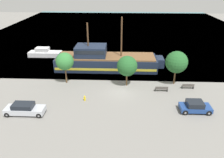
# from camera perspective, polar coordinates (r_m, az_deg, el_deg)

# --- Properties ---
(ground_plane) EXTENTS (160.00, 160.00, 0.00)m
(ground_plane) POSITION_cam_1_polar(r_m,az_deg,el_deg) (33.07, 2.29, -3.40)
(ground_plane) COLOR gray
(water_surface) EXTENTS (80.00, 80.00, 0.00)m
(water_surface) POSITION_cam_1_polar(r_m,az_deg,el_deg) (74.75, 2.53, 12.91)
(water_surface) COLOR teal
(water_surface) RESTS_ON ground
(pirate_ship) EXTENTS (19.88, 5.22, 9.60)m
(pirate_ship) POSITION_cam_1_polar(r_m,az_deg,el_deg) (40.98, -1.92, 4.87)
(pirate_ship) COLOR #192338
(pirate_ship) RESTS_ON water_surface
(moored_boat_dockside) EXTENTS (7.01, 2.28, 1.92)m
(moored_boat_dockside) POSITION_cam_1_polar(r_m,az_deg,el_deg) (50.16, -17.17, 6.52)
(moored_boat_dockside) COLOR silver
(moored_boat_dockside) RESTS_ON water_surface
(parked_car_curb_front) EXTENTS (3.90, 1.97, 1.46)m
(parked_car_curb_front) POSITION_cam_1_polar(r_m,az_deg,el_deg) (30.10, 20.89, -6.74)
(parked_car_curb_front) COLOR navy
(parked_car_curb_front) RESTS_ON ground_plane
(parked_car_curb_mid) EXTENTS (4.92, 1.79, 1.51)m
(parked_car_curb_mid) POSITION_cam_1_polar(r_m,az_deg,el_deg) (29.75, -21.87, -7.27)
(parked_car_curb_mid) COLOR #B7BCC6
(parked_car_curb_mid) RESTS_ON ground_plane
(fire_hydrant) EXTENTS (0.42, 0.25, 0.76)m
(fire_hydrant) POSITION_cam_1_polar(r_m,az_deg,el_deg) (30.88, -7.16, -4.95)
(fire_hydrant) COLOR yellow
(fire_hydrant) RESTS_ON ground_plane
(bench_promenade_east) EXTENTS (1.82, 0.45, 0.85)m
(bench_promenade_east) POSITION_cam_1_polar(r_m,az_deg,el_deg) (35.79, 19.23, -1.76)
(bench_promenade_east) COLOR #4C4742
(bench_promenade_east) RESTS_ON ground_plane
(bench_promenade_west) EXTENTS (1.91, 0.45, 0.85)m
(bench_promenade_west) POSITION_cam_1_polar(r_m,az_deg,el_deg) (33.85, 12.79, -2.50)
(bench_promenade_west) COLOR #4C4742
(bench_promenade_west) RESTS_ON ground_plane
(tree_row_east) EXTENTS (2.84, 2.84, 5.13)m
(tree_row_east) POSITION_cam_1_polar(r_m,az_deg,el_deg) (35.30, -12.26, 4.51)
(tree_row_east) COLOR brown
(tree_row_east) RESTS_ON ground_plane
(tree_row_mideast) EXTENTS (3.18, 3.18, 4.91)m
(tree_row_mideast) POSITION_cam_1_polar(r_m,az_deg,el_deg) (33.78, 3.96, 3.39)
(tree_row_mideast) COLOR brown
(tree_row_mideast) RESTS_ON ground_plane
(tree_row_midwest) EXTENTS (3.47, 3.47, 5.46)m
(tree_row_midwest) POSITION_cam_1_polar(r_m,az_deg,el_deg) (35.57, 16.50, 4.23)
(tree_row_midwest) COLOR brown
(tree_row_midwest) RESTS_ON ground_plane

